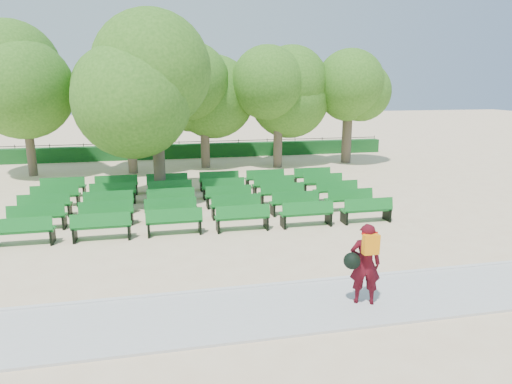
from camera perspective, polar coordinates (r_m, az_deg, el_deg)
ground at (r=16.92m, az=-3.64°, el=-3.00°), size 120.00×120.00×0.00m
paving at (r=10.16m, az=2.88°, el=-14.46°), size 30.00×2.20×0.06m
curb at (r=11.14m, az=1.31°, el=-11.68°), size 30.00×0.12×0.10m
hedge at (r=30.46m, az=-7.64°, el=5.13°), size 26.00×0.70×0.90m
fence at (r=30.92m, az=-7.68°, el=4.41°), size 26.00×0.10×1.02m
tree_line at (r=26.60m, az=-6.89°, el=2.98°), size 21.80×6.80×7.04m
bench_array at (r=18.01m, az=-7.04°, el=-1.75°), size 1.83×0.69×1.13m
tree_among at (r=18.95m, az=-12.47°, el=12.59°), size 4.89×4.89×6.82m
person at (r=10.23m, az=13.39°, el=-8.61°), size 0.91×0.62×1.82m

